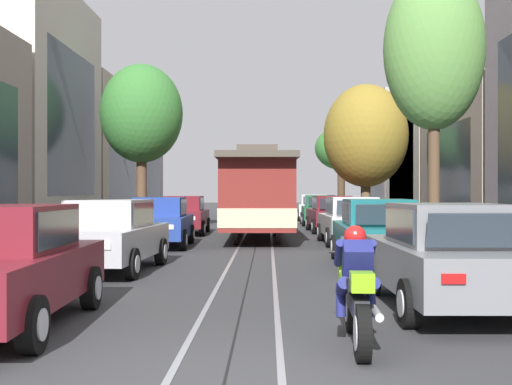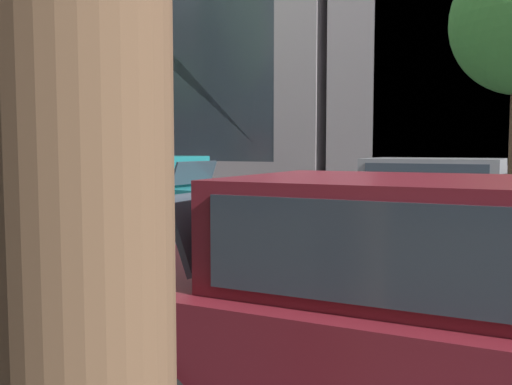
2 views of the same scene
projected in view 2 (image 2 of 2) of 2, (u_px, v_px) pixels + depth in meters
The scene contains 4 objects.
building_facade_right at pixel (53, 91), 23.95m from camera, with size 5.88×47.73×9.01m.
parked_car_maroon_near_left at pixel (440, 320), 3.10m from camera, with size 2.12×4.41×1.58m.
parked_car_grey_near_right at pixel (426, 206), 9.13m from camera, with size 2.05×4.38×1.58m.
parked_car_teal_second_right at pixel (145, 193), 11.83m from camera, with size 2.08×4.40×1.58m.
Camera 2 is at (-6.22, 1.79, 1.75)m, focal length 39.46 mm.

